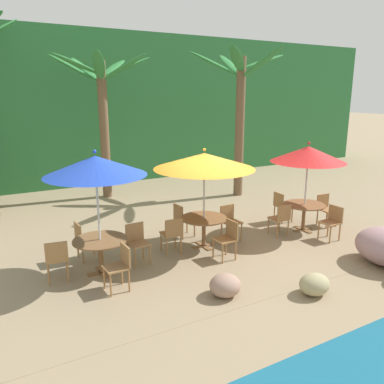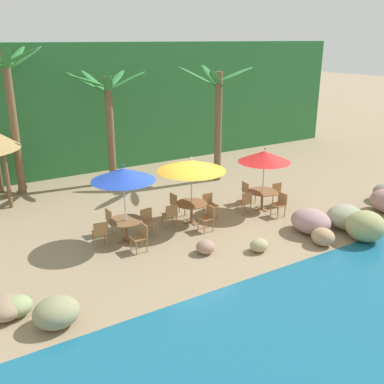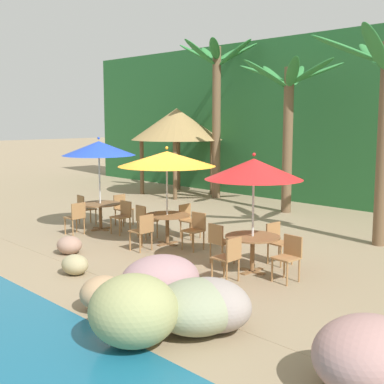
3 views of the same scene
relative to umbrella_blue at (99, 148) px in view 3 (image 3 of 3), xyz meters
name	(u,v)px [view 3 (image 3 of 3)]	position (x,y,z in m)	size (l,w,h in m)	color
ground_plane	(169,246)	(2.74, 0.12, -2.25)	(120.00, 120.00, 0.00)	#937F60
terrace_deck	(169,246)	(2.74, 0.12, -2.25)	(18.00, 5.20, 0.01)	#937F60
foliage_backdrop	(361,120)	(2.74, 9.12, 0.75)	(28.00, 2.40, 6.00)	#286633
rock_seawall	(152,287)	(5.71, -2.87, -1.87)	(15.33, 3.07, 0.98)	#8F9B68
umbrella_blue	(99,148)	(0.00, 0.00, 0.00)	(1.99, 1.99, 2.56)	silver
dining_table_blue	(100,208)	(0.00, 0.00, -1.64)	(1.10, 1.10, 0.74)	brown
chair_blue_seaward	(123,215)	(0.84, 0.15, -1.74)	(0.45, 0.45, 0.87)	#9E7042
chair_blue_inland	(122,207)	(-0.15, 0.84, -1.74)	(0.45, 0.45, 0.87)	#9E7042
chair_blue_left	(84,207)	(-0.85, 0.03, -1.74)	(0.47, 0.48, 0.87)	#9E7042
chair_blue_right	(76,216)	(0.13, -0.84, -1.74)	(0.45, 0.44, 0.87)	#9E7042
umbrella_orange	(167,159)	(2.57, 0.21, -0.15)	(2.35, 2.35, 2.40)	silver
dining_table_orange	(167,220)	(2.57, 0.21, -1.64)	(1.10, 1.10, 0.74)	brown
chair_orange_seaward	(196,228)	(3.41, 0.35, -1.74)	(0.45, 0.45, 0.87)	#9E7042
chair_orange_inland	(188,218)	(2.41, 1.05, -1.74)	(0.46, 0.45, 0.87)	#9E7042
chair_orange_left	(144,219)	(1.71, 0.18, -1.74)	(0.45, 0.46, 0.87)	#9E7042
chair_orange_right	(143,230)	(2.69, -0.64, -1.74)	(0.44, 0.44, 0.87)	#9E7042
umbrella_red	(254,169)	(5.51, -0.10, -0.17)	(1.94, 1.94, 2.40)	silver
dining_table_red	(253,242)	(5.51, -0.10, -1.64)	(1.10, 1.10, 0.74)	brown
chair_red_seaward	(289,255)	(6.36, -0.05, -1.74)	(0.44, 0.45, 0.87)	#9E7042
chair_red_inland	(277,240)	(5.47, 0.75, -1.74)	(0.45, 0.45, 0.87)	#9E7042
chair_red_left	(219,240)	(4.66, -0.16, -1.74)	(0.44, 0.44, 0.87)	#9E7042
chair_red_right	(229,256)	(5.65, -0.94, -1.74)	(0.45, 0.44, 0.87)	#9E7042
palm_tree_nearest	(217,92)	(-1.85, 6.60, 1.80)	(3.03, 3.13, 5.92)	brown
palm_tree_second	(288,106)	(1.93, 5.93, 1.20)	(3.44, 3.30, 4.89)	brown
palapa_hut	(177,125)	(-3.60, 6.12, 0.55)	(3.65, 3.65, 3.45)	brown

